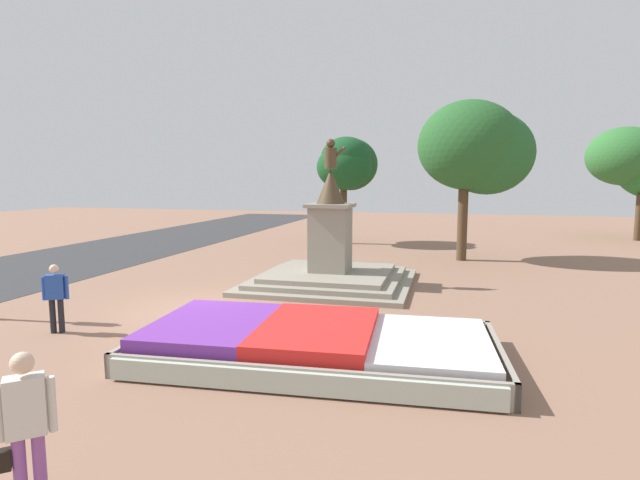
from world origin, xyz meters
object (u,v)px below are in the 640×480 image
Objects in this scene: statue_monument at (330,261)px; pedestrian_with_handbag at (24,424)px; flower_planter at (310,344)px; pedestrian_crossing_plaza at (56,294)px.

statue_monument reaches higher than pedestrian_with_handbag.
statue_monument is at bearing 100.13° from flower_planter.
statue_monument is (-1.24, 6.94, 0.49)m from flower_planter.
flower_planter is 7.07m from statue_monument.
pedestrian_crossing_plaza is at bearing 178.43° from flower_planter.
flower_planter is at bearing -1.57° from pedestrian_crossing_plaza.
statue_monument is 3.02× the size of pedestrian_with_handbag.
flower_planter is at bearing -79.87° from statue_monument.
pedestrian_with_handbag is (-1.63, -5.17, 0.71)m from flower_planter.
pedestrian_crossing_plaza reaches higher than flower_planter.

